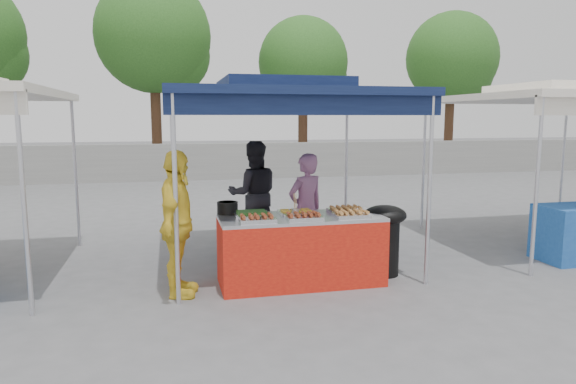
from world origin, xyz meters
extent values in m
plane|color=slate|center=(0.00, 0.00, 0.00)|extent=(80.00, 80.00, 0.00)
cube|color=gray|center=(0.00, 11.00, 0.60)|extent=(40.00, 0.25, 1.20)
cylinder|color=silver|center=(-1.50, -0.50, 1.15)|extent=(0.05, 0.05, 2.30)
cylinder|color=silver|center=(1.50, -0.50, 1.15)|extent=(0.05, 0.05, 2.30)
cylinder|color=silver|center=(-1.50, 2.50, 1.15)|extent=(0.05, 0.05, 2.30)
cylinder|color=silver|center=(1.50, 2.50, 1.15)|extent=(0.05, 0.05, 2.30)
cube|color=#111E46|center=(0.00, 1.00, 2.35)|extent=(3.20, 3.20, 0.10)
cube|color=#111E46|center=(0.00, 1.00, 2.48)|extent=(1.65, 1.65, 0.18)
cube|color=#111E46|center=(0.00, -0.50, 2.20)|extent=(3.20, 0.04, 0.25)
cylinder|color=silver|center=(-3.00, -0.50, 1.15)|extent=(0.05, 0.05, 2.30)
cylinder|color=silver|center=(-3.00, 2.50, 1.15)|extent=(0.05, 0.05, 2.30)
cylinder|color=silver|center=(3.00, -0.50, 1.15)|extent=(0.05, 0.05, 2.30)
cylinder|color=silver|center=(3.00, 2.50, 1.15)|extent=(0.05, 0.05, 2.30)
cylinder|color=silver|center=(6.00, 2.50, 1.15)|extent=(0.05, 0.05, 2.30)
cube|color=white|center=(4.50, 1.00, 2.35)|extent=(3.20, 3.20, 0.10)
cube|color=white|center=(4.50, 1.00, 2.48)|extent=(1.65, 1.65, 0.18)
cylinder|color=#462B1B|center=(-1.96, 13.09, 2.20)|extent=(0.36, 0.36, 4.41)
sphere|color=#2F6521|center=(-1.96, 13.09, 4.91)|extent=(4.03, 4.03, 4.03)
sphere|color=#2F6521|center=(-1.36, 13.29, 4.28)|extent=(2.77, 2.77, 2.77)
cylinder|color=#462B1B|center=(3.50, 13.15, 1.85)|extent=(0.36, 0.36, 3.70)
sphere|color=#2F6521|center=(3.50, 13.15, 4.12)|extent=(3.38, 3.38, 3.38)
sphere|color=#2F6521|center=(4.10, 13.35, 3.60)|extent=(2.33, 2.33, 2.33)
cylinder|color=#462B1B|center=(9.58, 12.92, 1.98)|extent=(0.36, 0.36, 3.95)
sphere|color=#2F6521|center=(9.58, 12.92, 4.40)|extent=(3.61, 3.61, 3.61)
sphere|color=#2F6521|center=(10.18, 13.12, 3.84)|extent=(2.48, 2.48, 2.48)
cube|color=red|center=(0.00, -0.10, 0.40)|extent=(2.00, 0.80, 0.81)
cube|color=silver|center=(0.00, -0.10, 0.83)|extent=(2.00, 0.80, 0.04)
cube|color=silver|center=(-0.58, -0.33, 0.88)|extent=(0.42, 0.30, 0.05)
cube|color=brown|center=(-0.58, -0.33, 0.91)|extent=(0.35, 0.25, 0.02)
cube|color=silver|center=(-0.03, -0.34, 0.88)|extent=(0.42, 0.30, 0.05)
cube|color=brown|center=(-0.03, -0.34, 0.91)|extent=(0.35, 0.25, 0.02)
cube|color=silver|center=(0.57, -0.32, 0.88)|extent=(0.42, 0.30, 0.05)
cube|color=#BD7F41|center=(0.57, -0.32, 0.91)|extent=(0.35, 0.25, 0.02)
cube|color=silver|center=(-0.60, -0.02, 0.88)|extent=(0.42, 0.30, 0.05)
cube|color=#2A5E20|center=(-0.60, -0.02, 0.91)|extent=(0.35, 0.25, 0.02)
cube|color=silver|center=(-0.04, -0.01, 0.88)|extent=(0.42, 0.30, 0.05)
cube|color=gold|center=(-0.04, -0.01, 0.91)|extent=(0.35, 0.25, 0.02)
cube|color=silver|center=(0.60, -0.03, 0.88)|extent=(0.42, 0.30, 0.05)
cube|color=#BD7F41|center=(0.60, -0.03, 0.91)|extent=(0.35, 0.25, 0.02)
cylinder|color=black|center=(-0.86, 0.26, 0.93)|extent=(0.26, 0.26, 0.15)
cylinder|color=silver|center=(-0.10, -0.20, 0.91)|extent=(0.09, 0.09, 0.11)
cylinder|color=black|center=(1.15, -0.01, 0.37)|extent=(0.38, 0.38, 0.74)
ellipsoid|color=black|center=(1.15, -0.01, 0.81)|extent=(0.55, 0.55, 0.25)
cube|color=#153BB0|center=(-0.26, 0.41, 0.14)|extent=(0.47, 0.33, 0.28)
cube|color=#153BB0|center=(0.27, 0.45, 0.15)|extent=(0.52, 0.36, 0.31)
cube|color=#153BB0|center=(0.27, 0.45, 0.46)|extent=(0.51, 0.36, 0.31)
imported|color=#955E89|center=(0.28, 0.70, 0.78)|extent=(0.67, 0.57, 1.56)
imported|color=black|center=(-0.26, 1.88, 0.84)|extent=(0.84, 0.67, 1.69)
imported|color=yellow|center=(-1.49, -0.22, 0.85)|extent=(0.60, 1.05, 1.69)
camera|label=1|loc=(-1.55, -6.09, 2.05)|focal=32.00mm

